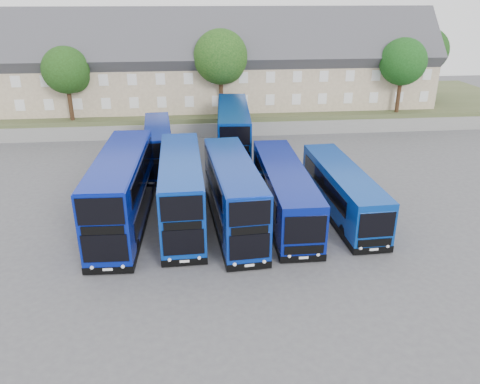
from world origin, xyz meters
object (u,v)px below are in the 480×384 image
object	(u,v)px
dd_front_left	(122,193)
dd_front_mid	(182,192)
tree_mid	(222,59)
tree_east	(404,63)
coach_east_a	(284,192)
tree_west	(68,72)
tree_far	(427,52)

from	to	relation	value
dd_front_left	dd_front_mid	size ratio (longest dim) A/B	1.06
tree_mid	dd_front_mid	bearing A→B (deg)	-100.88
dd_front_left	tree_east	distance (m)	35.88
tree_mid	coach_east_a	bearing A→B (deg)	-82.60
dd_front_left	dd_front_mid	world-z (taller)	dd_front_left
coach_east_a	tree_west	world-z (taller)	tree_west
dd_front_left	tree_west	bearing A→B (deg)	111.95
tree_east	coach_east_a	bearing A→B (deg)	-129.00
dd_front_mid	dd_front_left	bearing A→B (deg)	179.86
dd_front_mid	tree_west	bearing A→B (deg)	117.16
dd_front_mid	tree_far	size ratio (longest dim) A/B	1.35
tree_mid	tree_east	distance (m)	20.02
dd_front_left	tree_mid	xyz separation A→B (m)	(8.15, 22.19, 5.64)
coach_east_a	tree_east	size ratio (longest dim) A/B	1.60
coach_east_a	dd_front_left	bearing A→B (deg)	-177.25
dd_front_left	tree_far	world-z (taller)	tree_far
tree_west	tree_mid	world-z (taller)	tree_mid
coach_east_a	tree_east	distance (m)	27.87
coach_east_a	tree_west	bearing A→B (deg)	131.86
dd_front_left	tree_east	world-z (taller)	tree_east
tree_east	dd_front_left	bearing A→B (deg)	-142.38
coach_east_a	tree_far	size ratio (longest dim) A/B	1.51
tree_west	tree_mid	xyz separation A→B (m)	(16.00, 0.50, 1.02)
tree_west	tree_east	bearing A→B (deg)	0.00
tree_far	dd_front_left	bearing A→B (deg)	-139.96
tree_east	tree_far	size ratio (longest dim) A/B	0.94
dd_front_mid	tree_mid	world-z (taller)	tree_mid
coach_east_a	dd_front_mid	bearing A→B (deg)	-176.56
dd_front_left	tree_far	distance (m)	44.91
tree_mid	tree_far	size ratio (longest dim) A/B	1.06
dd_front_mid	tree_east	size ratio (longest dim) A/B	1.44
dd_front_mid	tree_east	distance (m)	32.88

